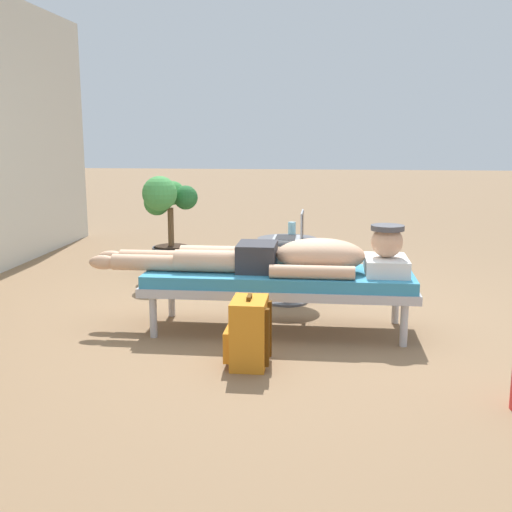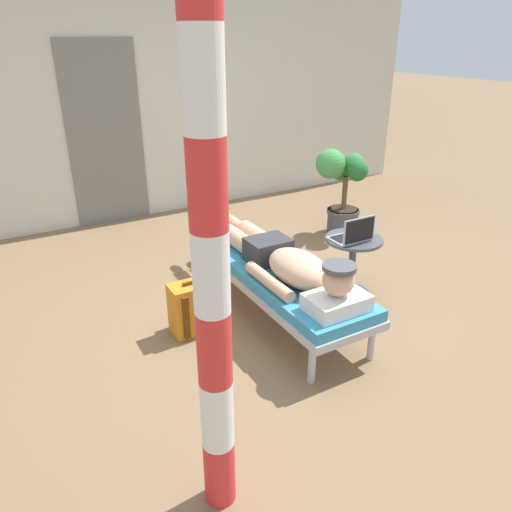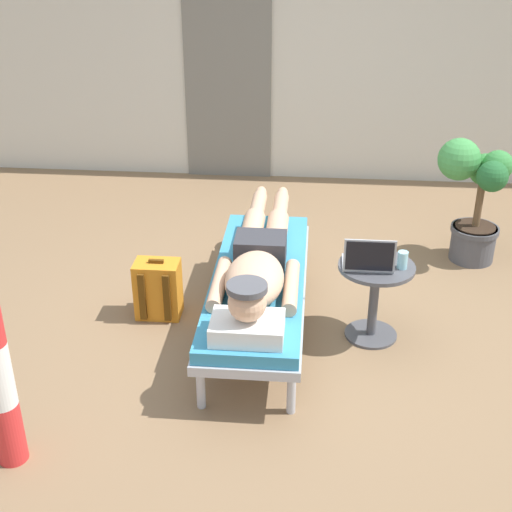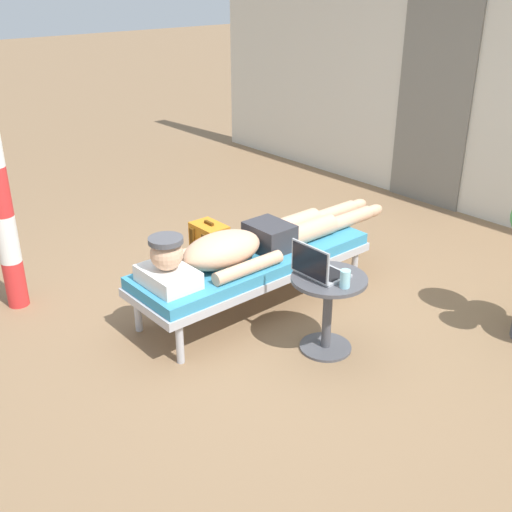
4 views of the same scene
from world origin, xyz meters
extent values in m
plane|color=#846647|center=(0.00, 0.00, 0.00)|extent=(40.00, 40.00, 0.00)
cube|color=beige|center=(-0.22, 2.90, 1.35)|extent=(7.60, 0.20, 2.70)
cube|color=slate|center=(-0.76, 2.79, 1.02)|extent=(0.84, 0.03, 2.04)
cylinder|color=#B7B7BC|center=(-0.47, 0.78, 0.14)|extent=(0.05, 0.05, 0.28)
cylinder|color=#B7B7BC|center=(0.04, 0.78, 0.14)|extent=(0.05, 0.05, 0.28)
cylinder|color=#B7B7BC|center=(-0.47, -0.86, 0.14)|extent=(0.05, 0.05, 0.28)
cylinder|color=#B7B7BC|center=(0.04, -0.86, 0.14)|extent=(0.05, 0.05, 0.28)
cube|color=#B7B7BC|center=(-0.22, -0.04, 0.31)|extent=(0.60, 1.84, 0.06)
cube|color=teal|center=(-0.22, -0.04, 0.38)|extent=(0.58, 1.81, 0.08)
cube|color=white|center=(-0.22, -0.76, 0.47)|extent=(0.40, 0.28, 0.11)
sphere|color=#D8A884|center=(-0.22, -0.76, 0.64)|extent=(0.21, 0.21, 0.21)
cylinder|color=#4C4C51|center=(-0.22, -0.76, 0.73)|extent=(0.22, 0.22, 0.03)
ellipsoid|color=#D8A884|center=(-0.22, -0.32, 0.54)|extent=(0.35, 0.60, 0.23)
cylinder|color=#D8A884|center=(-0.44, -0.27, 0.46)|extent=(0.09, 0.55, 0.09)
cylinder|color=#D8A884|center=(0.00, -0.27, 0.46)|extent=(0.09, 0.55, 0.09)
cube|color=#333338|center=(-0.22, 0.11, 0.52)|extent=(0.33, 0.26, 0.19)
cylinder|color=#D8A884|center=(-0.30, 0.45, 0.49)|extent=(0.15, 0.42, 0.15)
cylinder|color=#D8A884|center=(-0.30, 0.88, 0.47)|extent=(0.11, 0.44, 0.11)
ellipsoid|color=#D8A884|center=(-0.30, 1.17, 0.47)|extent=(0.09, 0.20, 0.10)
cylinder|color=#D8A884|center=(-0.13, 0.45, 0.49)|extent=(0.15, 0.42, 0.15)
cylinder|color=#D8A884|center=(-0.13, 0.88, 0.47)|extent=(0.11, 0.44, 0.11)
ellipsoid|color=#D8A884|center=(-0.13, 1.17, 0.47)|extent=(0.09, 0.20, 0.10)
cylinder|color=#4C4C51|center=(0.52, -0.05, 0.01)|extent=(0.34, 0.34, 0.02)
cylinder|color=#4C4C51|center=(0.52, -0.05, 0.26)|extent=(0.06, 0.06, 0.48)
cylinder|color=#4C4C51|center=(0.52, -0.05, 0.51)|extent=(0.48, 0.48, 0.02)
cube|color=#A5A8AD|center=(0.46, -0.05, 0.53)|extent=(0.31, 0.22, 0.02)
cube|color=black|center=(0.46, -0.04, 0.54)|extent=(0.27, 0.15, 0.00)
cube|color=#A5A8AD|center=(0.46, -0.17, 0.64)|extent=(0.31, 0.01, 0.21)
cube|color=black|center=(0.46, -0.17, 0.64)|extent=(0.29, 0.00, 0.19)
cylinder|color=#99D8E5|center=(0.67, -0.08, 0.58)|extent=(0.06, 0.06, 0.11)
cube|color=orange|center=(-0.91, 0.08, 0.20)|extent=(0.30, 0.20, 0.40)
cube|color=orange|center=(-0.91, 0.20, 0.13)|extent=(0.23, 0.04, 0.18)
cube|color=#56330C|center=(-0.99, -0.03, 0.20)|extent=(0.04, 0.02, 0.34)
cube|color=#56330C|center=(-0.83, -0.03, 0.20)|extent=(0.04, 0.02, 0.34)
cube|color=#56330C|center=(-0.91, 0.08, 0.41)|extent=(0.10, 0.02, 0.02)
cylinder|color=#4C4C51|center=(1.37, 1.11, 0.14)|extent=(0.34, 0.34, 0.28)
cylinder|color=#4C4C51|center=(1.37, 1.11, 0.26)|extent=(0.37, 0.37, 0.04)
cylinder|color=#332319|center=(1.37, 1.11, 0.29)|extent=(0.31, 0.31, 0.01)
cylinder|color=brown|center=(1.37, 1.11, 0.47)|extent=(0.06, 0.06, 0.37)
sphere|color=#38843D|center=(1.46, 1.11, 0.79)|extent=(0.23, 0.23, 0.23)
sphere|color=#38843D|center=(1.41, 1.25, 0.70)|extent=(0.25, 0.25, 0.25)
sphere|color=#429347|center=(1.19, 1.16, 0.81)|extent=(0.32, 0.32, 0.32)
sphere|color=#23602D|center=(1.40, 0.97, 0.75)|extent=(0.23, 0.23, 0.23)
cylinder|color=red|center=(-1.36, -1.35, 0.18)|extent=(0.15, 0.15, 0.35)
cylinder|color=white|center=(-1.36, -1.35, 0.53)|extent=(0.15, 0.15, 0.35)
cylinder|color=red|center=(-1.36, -1.35, 0.88)|extent=(0.15, 0.15, 0.35)
cylinder|color=white|center=(-1.36, -1.35, 1.23)|extent=(0.15, 0.15, 0.35)
cylinder|color=red|center=(-1.36, -1.35, 1.59)|extent=(0.15, 0.15, 0.35)
cylinder|color=white|center=(-1.36, -1.35, 1.94)|extent=(0.15, 0.15, 0.35)
camera|label=1|loc=(-4.38, -0.34, 1.34)|focal=43.85mm
camera|label=2|loc=(-2.05, -2.91, 2.08)|focal=34.29mm
camera|label=3|loc=(0.11, -3.95, 2.58)|focal=49.28mm
camera|label=4|loc=(2.82, -2.63, 2.27)|focal=43.49mm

